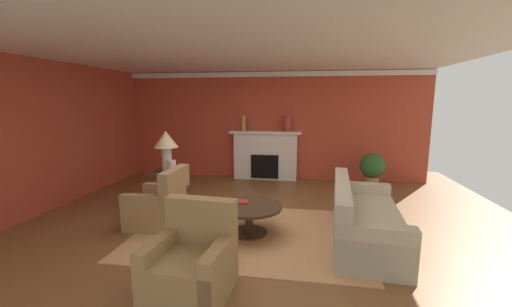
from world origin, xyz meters
TOP-DOWN VIEW (x-y plane):
  - ground_plane at (0.00, 0.00)m, footprint 9.42×9.42m
  - wall_fireplace at (0.00, 3.36)m, footprint 7.85×0.12m
  - wall_window at (-3.68, 0.30)m, footprint 0.12×7.20m
  - ceiling_panel at (0.00, 0.30)m, footprint 7.85×7.20m
  - crown_moulding at (0.00, 3.28)m, footprint 7.85×0.08m
  - area_rug at (0.18, -0.26)m, footprint 3.40×2.38m
  - fireplace at (-0.02, 3.15)m, footprint 1.80×0.35m
  - sofa at (1.83, -0.25)m, footprint 1.07×2.17m
  - armchair_near_window at (-1.30, -0.17)m, footprint 0.82×0.82m
  - armchair_facing_fireplace at (-0.15, -1.82)m, footprint 0.87×0.87m
  - coffee_table at (0.18, -0.26)m, footprint 1.00×1.00m
  - side_table at (-1.55, 0.69)m, footprint 0.56×0.56m
  - table_lamp at (-1.55, 0.69)m, footprint 0.44×0.44m
  - vase_on_side_table at (-1.40, 0.57)m, footprint 0.15×0.15m
  - vase_mantel_right at (0.53, 3.10)m, footprint 0.19×0.19m
  - vase_mantel_left at (-0.57, 3.10)m, footprint 0.11×0.11m
  - book_red_cover at (0.01, -0.18)m, footprint 0.28×0.20m
  - potted_plant at (2.49, 2.57)m, footprint 0.56×0.56m

SIDE VIEW (x-z plane):
  - ground_plane at x=0.00m, z-range 0.00..0.00m
  - area_rug at x=0.18m, z-range 0.00..0.01m
  - sofa at x=1.83m, z-range -0.13..0.72m
  - armchair_near_window at x=-1.30m, z-range -0.17..0.78m
  - armchair_facing_fireplace at x=-0.15m, z-range -0.17..0.78m
  - coffee_table at x=0.18m, z-range 0.11..0.56m
  - side_table at x=-1.55m, z-range 0.05..0.75m
  - book_red_cover at x=0.01m, z-range 0.45..0.48m
  - potted_plant at x=2.49m, z-range 0.08..0.91m
  - fireplace at x=-0.02m, z-range -0.03..1.21m
  - vase_on_side_table at x=-1.40m, z-range 0.70..0.93m
  - table_lamp at x=-1.55m, z-range 0.85..1.60m
  - wall_fireplace at x=0.00m, z-range 0.00..2.73m
  - wall_window at x=-3.68m, z-range 0.00..2.73m
  - vase_mantel_left at x=-0.57m, z-range 1.24..1.62m
  - vase_mantel_right at x=0.53m, z-range 1.24..1.63m
  - crown_moulding at x=0.00m, z-range 2.59..2.71m
  - ceiling_panel at x=0.00m, z-range 2.73..2.79m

